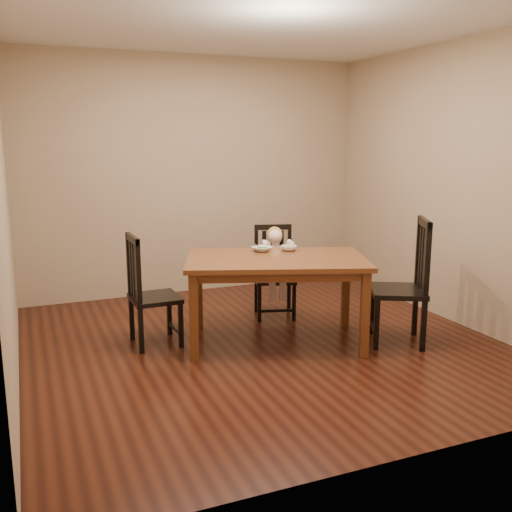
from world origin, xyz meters
name	(u,v)px	position (x,y,z in m)	size (l,w,h in m)	color
room	(263,191)	(0.00, 0.00, 1.35)	(4.01, 4.01, 2.71)	#3B170C
dining_table	(276,268)	(0.13, 0.01, 0.68)	(1.76, 1.39, 0.77)	#502512
chair_child	(274,273)	(0.44, 0.74, 0.44)	(0.49, 0.48, 0.92)	black
chair_left	(149,293)	(-0.92, 0.38, 0.47)	(0.42, 0.44, 0.98)	black
chair_right	(405,284)	(1.17, -0.43, 0.53)	(0.63, 0.64, 1.11)	black
toddler	(275,262)	(0.43, 0.70, 0.56)	(0.28, 0.35, 0.48)	silver
bowl_peas	(262,249)	(0.12, 0.30, 0.79)	(0.18, 0.18, 0.04)	silver
bowl_veg	(289,248)	(0.36, 0.24, 0.79)	(0.15, 0.15, 0.05)	silver
fork	(258,247)	(0.08, 0.30, 0.82)	(0.05, 0.13, 0.05)	silver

